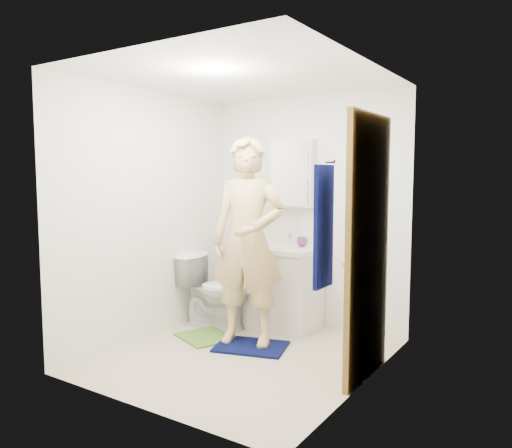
{
  "coord_description": "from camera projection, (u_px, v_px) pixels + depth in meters",
  "views": [
    {
      "loc": [
        2.42,
        -3.5,
        1.58
      ],
      "look_at": [
        -0.03,
        0.25,
        1.14
      ],
      "focal_mm": 35.0,
      "sensor_mm": 36.0,
      "label": 1
    }
  ],
  "objects": [
    {
      "name": "floor",
      "position": [
        243.0,
        357.0,
        4.39
      ],
      "size": [
        2.2,
        2.4,
        0.02
      ],
      "primitive_type": "cube",
      "color": "beige",
      "rests_on": "ground"
    },
    {
      "name": "ceiling",
      "position": [
        242.0,
        76.0,
        4.15
      ],
      "size": [
        2.2,
        2.4,
        0.02
      ],
      "primitive_type": "cube",
      "color": "white",
      "rests_on": "ground"
    },
    {
      "name": "wall_back",
      "position": [
        308.0,
        211.0,
        5.28
      ],
      "size": [
        2.2,
        0.02,
        2.4
      ],
      "primitive_type": "cube",
      "color": "white",
      "rests_on": "ground"
    },
    {
      "name": "wall_front",
      "position": [
        138.0,
        234.0,
        3.26
      ],
      "size": [
        2.2,
        0.02,
        2.4
      ],
      "primitive_type": "cube",
      "color": "white",
      "rests_on": "ground"
    },
    {
      "name": "wall_left",
      "position": [
        149.0,
        214.0,
        4.87
      ],
      "size": [
        0.02,
        2.4,
        2.4
      ],
      "primitive_type": "cube",
      "color": "white",
      "rests_on": "ground"
    },
    {
      "name": "wall_right",
      "position": [
        367.0,
        227.0,
        3.67
      ],
      "size": [
        0.02,
        2.4,
        2.4
      ],
      "primitive_type": "cube",
      "color": "white",
      "rests_on": "ground"
    },
    {
      "name": "vanity_cabinet",
      "position": [
        281.0,
        289.0,
        5.19
      ],
      "size": [
        0.75,
        0.55,
        0.8
      ],
      "primitive_type": "cube",
      "color": "white",
      "rests_on": "floor"
    },
    {
      "name": "countertop",
      "position": [
        281.0,
        249.0,
        5.15
      ],
      "size": [
        0.79,
        0.59,
        0.05
      ],
      "primitive_type": "cube",
      "color": "white",
      "rests_on": "vanity_cabinet"
    },
    {
      "name": "sink_basin",
      "position": [
        281.0,
        247.0,
        5.15
      ],
      "size": [
        0.4,
        0.4,
        0.03
      ],
      "primitive_type": "cylinder",
      "color": "white",
      "rests_on": "countertop"
    },
    {
      "name": "faucet",
      "position": [
        290.0,
        239.0,
        5.29
      ],
      "size": [
        0.03,
        0.03,
        0.12
      ],
      "primitive_type": "cylinder",
      "color": "silver",
      "rests_on": "countertop"
    },
    {
      "name": "medicine_cabinet",
      "position": [
        292.0,
        174.0,
        5.26
      ],
      "size": [
        0.5,
        0.12,
        0.7
      ],
      "primitive_type": "cube",
      "color": "white",
      "rests_on": "wall_back"
    },
    {
      "name": "mirror_panel",
      "position": [
        289.0,
        173.0,
        5.21
      ],
      "size": [
        0.46,
        0.01,
        0.66
      ],
      "primitive_type": "cube",
      "color": "white",
      "rests_on": "wall_back"
    },
    {
      "name": "door",
      "position": [
        368.0,
        248.0,
        3.83
      ],
      "size": [
        0.05,
        0.8,
        2.05
      ],
      "primitive_type": "cube",
      "color": "brown",
      "rests_on": "ground"
    },
    {
      "name": "door_knob",
      "position": [
        346.0,
        263.0,
        3.6
      ],
      "size": [
        0.07,
        0.07,
        0.07
      ],
      "primitive_type": "sphere",
      "color": "gold",
      "rests_on": "door"
    },
    {
      "name": "towel",
      "position": [
        324.0,
        227.0,
        3.23
      ],
      "size": [
        0.03,
        0.24,
        0.8
      ],
      "primitive_type": "cube",
      "color": "#060C3D",
      "rests_on": "wall_right"
    },
    {
      "name": "towel_hook",
      "position": [
        330.0,
        161.0,
        3.17
      ],
      "size": [
        0.06,
        0.02,
        0.02
      ],
      "primitive_type": "cylinder",
      "rotation": [
        0.0,
        1.57,
        0.0
      ],
      "color": "silver",
      "rests_on": "wall_right"
    },
    {
      "name": "toilet",
      "position": [
        216.0,
        290.0,
        5.21
      ],
      "size": [
        0.79,
        0.5,
        0.76
      ],
      "primitive_type": "imported",
      "rotation": [
        0.0,
        0.0,
        1.67
      ],
      "color": "white",
      "rests_on": "floor"
    },
    {
      "name": "bath_mat",
      "position": [
        251.0,
        347.0,
        4.59
      ],
      "size": [
        0.74,
        0.62,
        0.02
      ],
      "primitive_type": "cube",
      "rotation": [
        0.0,
        0.0,
        0.29
      ],
      "color": "#060C3D",
      "rests_on": "floor"
    },
    {
      "name": "green_rug",
      "position": [
        205.0,
        337.0,
        4.86
      ],
      "size": [
        0.63,
        0.59,
        0.02
      ],
      "primitive_type": "cube",
      "rotation": [
        0.0,
        0.0,
        -0.38
      ],
      "color": "#5B9030",
      "rests_on": "floor"
    },
    {
      "name": "soap_dispenser",
      "position": [
        254.0,
        235.0,
        5.26
      ],
      "size": [
        0.12,
        0.12,
        0.21
      ],
      "primitive_type": "imported",
      "rotation": [
        0.0,
        0.0,
        -0.32
      ],
      "color": "#B76B55",
      "rests_on": "countertop"
    },
    {
      "name": "toothbrush_cup",
      "position": [
        302.0,
        242.0,
        5.14
      ],
      "size": [
        0.14,
        0.14,
        0.09
      ],
      "primitive_type": "imported",
      "rotation": [
        0.0,
        0.0,
        0.26
      ],
      "color": "#743A80",
      "rests_on": "countertop"
    },
    {
      "name": "man",
      "position": [
        248.0,
        241.0,
        4.58
      ],
      "size": [
        0.79,
        0.63,
        1.91
      ],
      "primitive_type": "imported",
      "rotation": [
        0.0,
        0.0,
        0.28
      ],
      "color": "#DEC07D",
      "rests_on": "bath_mat"
    }
  ]
}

